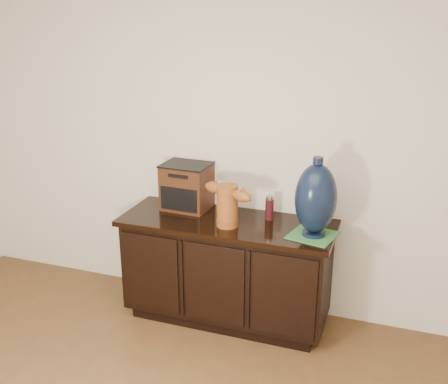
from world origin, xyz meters
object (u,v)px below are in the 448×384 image
at_px(tv_radio, 187,186).
at_px(sideboard, 227,269).
at_px(spray_can, 270,208).
at_px(terracotta_vessel, 227,203).
at_px(lamp_base, 316,199).

bearing_deg(tv_radio, sideboard, -17.56).
height_order(tv_radio, spray_can, tv_radio).
bearing_deg(tv_radio, terracotta_vessel, -26.63).
relative_size(terracotta_vessel, lamp_base, 0.77).
bearing_deg(terracotta_vessel, spray_can, 65.72).
relative_size(sideboard, tv_radio, 4.27).
bearing_deg(terracotta_vessel, lamp_base, 26.38).
xyz_separation_m(lamp_base, spray_can, (-0.34, 0.18, -0.17)).
bearing_deg(terracotta_vessel, sideboard, 134.06).
xyz_separation_m(terracotta_vessel, spray_can, (0.23, 0.21, -0.08)).
height_order(sideboard, spray_can, spray_can).
height_order(terracotta_vessel, lamp_base, lamp_base).
relative_size(terracotta_vessel, tv_radio, 1.14).
height_order(lamp_base, spray_can, lamp_base).
bearing_deg(lamp_base, sideboard, 174.33).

